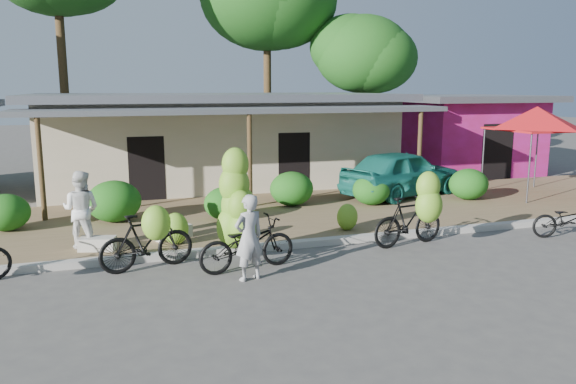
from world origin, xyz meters
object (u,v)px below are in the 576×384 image
(bike_center, at_px, (242,224))
(vendor, at_px, (249,238))
(bike_far_right, at_px, (569,220))
(bystander, at_px, (81,209))
(sack_near, at_px, (173,232))
(bike_right, at_px, (413,215))
(red_canopy, at_px, (536,118))
(bike_left, at_px, (148,239))
(teal_van, at_px, (402,173))
(sack_far, at_px, (97,244))
(tree_near_right, at_px, (358,52))

(bike_center, bearing_deg, vendor, 166.16)
(bike_far_right, relative_size, bystander, 1.07)
(sack_near, bearing_deg, bike_right, -21.09)
(bike_far_right, height_order, sack_near, bike_far_right)
(red_canopy, relative_size, bike_left, 1.77)
(red_canopy, distance_m, sack_near, 12.21)
(bike_far_right, height_order, vendor, vendor)
(teal_van, bearing_deg, bike_right, 133.03)
(red_canopy, xyz_separation_m, bike_right, (-6.68, -3.92, -1.87))
(red_canopy, xyz_separation_m, sack_far, (-13.48, -2.38, -2.35))
(bike_right, xyz_separation_m, vendor, (-4.06, -1.00, 0.08))
(tree_near_right, bearing_deg, sack_near, -130.95)
(tree_near_right, distance_m, sack_near, 15.89)
(bike_right, bearing_deg, bystander, 65.61)
(vendor, bearing_deg, bike_right, 175.46)
(red_canopy, bearing_deg, bike_far_right, -121.75)
(bystander, bearing_deg, sack_far, 156.96)
(red_canopy, height_order, bike_center, red_canopy)
(teal_van, bearing_deg, sack_near, 91.00)
(bike_center, bearing_deg, sack_far, 48.95)
(red_canopy, bearing_deg, sack_far, -169.97)
(bike_right, bearing_deg, teal_van, -36.38)
(sack_near, height_order, teal_van, teal_van)
(teal_van, bearing_deg, bike_center, 108.07)
(sack_far, xyz_separation_m, teal_van, (9.30, 3.45, 0.61))
(tree_near_right, xyz_separation_m, bike_right, (-4.75, -13.40, -4.44))
(bystander, bearing_deg, teal_van, -138.79)
(bike_left, xyz_separation_m, bike_right, (5.83, -0.14, 0.10))
(red_canopy, xyz_separation_m, sack_near, (-11.83, -1.93, -2.34))
(bike_left, xyz_separation_m, bike_far_right, (9.80, -0.59, -0.19))
(vendor, bearing_deg, bike_center, -112.60)
(red_canopy, height_order, bystander, red_canopy)
(bike_far_right, distance_m, vendor, 8.06)
(red_canopy, xyz_separation_m, bystander, (-13.78, -2.07, -1.64))
(sack_near, height_order, bystander, bystander)
(red_canopy, bearing_deg, bike_left, -163.19)
(bystander, bearing_deg, bike_left, 149.94)
(bike_far_right, relative_size, sack_far, 2.42)
(bike_left, relative_size, bystander, 1.16)
(bystander, bearing_deg, vendor, 159.98)
(vendor, distance_m, bystander, 4.17)
(red_canopy, relative_size, bike_right, 1.77)
(bike_right, bearing_deg, bike_far_right, -106.25)
(red_canopy, bearing_deg, sack_near, -170.72)
(red_canopy, distance_m, vendor, 11.95)
(vendor, height_order, bystander, bystander)
(bike_left, relative_size, bike_center, 0.82)
(bystander, height_order, teal_van, bystander)
(sack_near, relative_size, teal_van, 0.19)
(red_canopy, relative_size, teal_van, 0.79)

